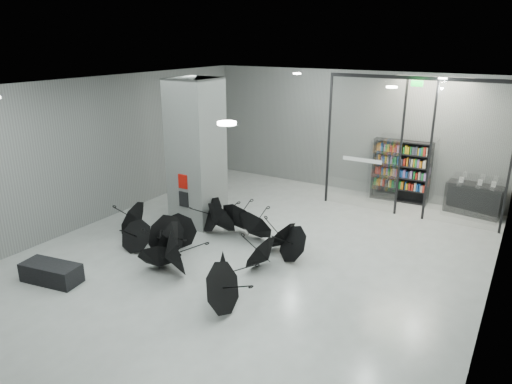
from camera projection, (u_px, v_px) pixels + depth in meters
The scene contains 10 objects.
room at pixel (231, 147), 9.52m from camera, with size 14.00×14.02×4.01m.
column at pixel (196, 153), 12.64m from camera, with size 1.20×1.20×4.00m, color slate.
fire_cabinet at pixel (183, 181), 12.34m from camera, with size 0.28×0.04×0.38m, color #A50A07.
info_panel at pixel (184, 199), 12.50m from camera, with size 0.30×0.03×0.42m, color black.
exit_sign at pixel (417, 84), 12.34m from camera, with size 0.30×0.06×0.15m, color #0CE533.
glass_partition at pixel (412, 143), 13.02m from camera, with size 5.06×0.08×4.00m.
bench at pixel (51, 273), 9.93m from camera, with size 1.28×0.55×0.41m, color black.
bookshelf at pixel (401, 171), 14.67m from camera, with size 1.78×0.36×1.95m, color black, non-canonical shape.
shop_counter at pixel (474, 199), 13.69m from camera, with size 1.53×0.61×0.92m, color black.
umbrella_cluster at pixel (207, 245), 11.01m from camera, with size 5.38×4.41×1.25m.
Camera 1 is at (5.27, -7.71, 4.97)m, focal length 32.66 mm.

